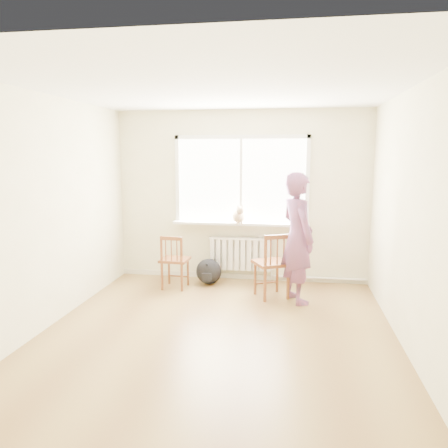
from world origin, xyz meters
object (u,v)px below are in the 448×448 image
at_px(chair_left, 174,262).
at_px(person, 297,238).
at_px(chair_right, 273,265).
at_px(backpack, 209,271).
at_px(cat, 239,215).

relative_size(chair_left, person, 0.46).
relative_size(chair_right, backpack, 2.33).
bearing_deg(person, chair_left, 53.31).
height_order(chair_right, cat, cat).
bearing_deg(person, cat, 21.44).
height_order(chair_left, person, person).
xyz_separation_m(cat, backpack, (-0.45, -0.18, -0.87)).
bearing_deg(backpack, cat, 21.81).
distance_m(chair_right, person, 0.54).
bearing_deg(backpack, chair_left, -146.36).
height_order(person, backpack, person).
bearing_deg(chair_right, chair_left, -35.32).
xyz_separation_m(chair_left, person, (1.82, -0.29, 0.48)).
relative_size(chair_left, chair_right, 0.88).
relative_size(chair_left, cat, 1.86).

